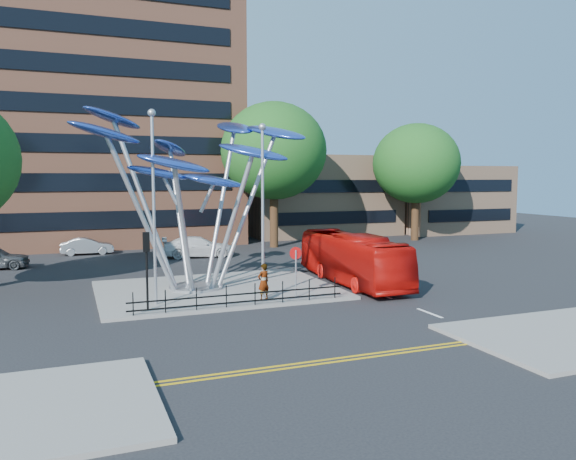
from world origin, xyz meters
name	(u,v)px	position (x,y,z in m)	size (l,w,h in m)	color
ground	(275,316)	(0.00, 0.00, 0.00)	(120.00, 120.00, 0.00)	black
traffic_island	(217,290)	(-1.00, 6.00, 0.07)	(12.00, 9.00, 0.15)	slate
double_yellow_near	(337,358)	(0.00, -6.00, 0.01)	(40.00, 0.12, 0.01)	gold
double_yellow_far	(341,361)	(0.00, -6.30, 0.01)	(40.00, 0.12, 0.01)	gold
brick_tower	(88,75)	(-6.00, 32.00, 15.00)	(25.00, 15.00, 30.00)	#975B42
low_building_near	(321,195)	(16.00, 30.00, 4.00)	(15.00, 8.00, 8.00)	tan
low_building_far	(446,199)	(30.00, 28.00, 3.50)	(12.00, 8.00, 7.00)	tan
tree_right	(274,151)	(8.00, 22.00, 8.04)	(8.80, 8.80, 12.11)	black
tree_far	(416,164)	(22.00, 22.00, 7.11)	(8.00, 8.00, 10.81)	black
leaf_sculpture	(192,159)	(-2.07, 6.68, 6.87)	(12.72, 9.54, 9.51)	#9EA0A5
street_lamp_left	(153,190)	(-4.50, 3.50, 5.36)	(0.36, 0.36, 8.80)	#9EA0A5
street_lamp_right	(263,195)	(0.50, 3.00, 5.09)	(0.36, 0.36, 8.30)	#9EA0A5
traffic_light_island	(146,254)	(-5.00, 2.50, 2.61)	(0.28, 0.18, 3.42)	black
no_entry_sign_island	(296,263)	(2.00, 2.52, 1.82)	(0.60, 0.10, 2.45)	#9EA0A5
pedestrian_railing_front	(241,297)	(-1.00, 1.70, 0.55)	(10.00, 0.06, 1.00)	black
red_bus	(352,258)	(6.60, 5.42, 1.39)	(2.34, 9.99, 2.78)	#B50C08
pedestrian	(264,282)	(0.35, 2.50, 1.02)	(0.64, 0.42, 1.74)	gray
parked_car_mid	(87,246)	(-6.83, 22.99, 0.63)	(1.34, 3.85, 1.27)	#A9ADB1
parked_car_right	(198,247)	(0.77, 18.58, 0.76)	(2.13, 5.23, 1.52)	silver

